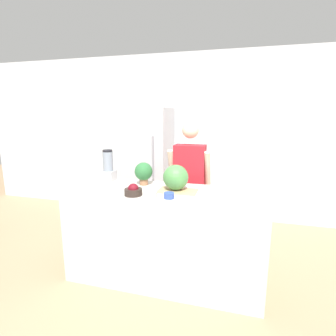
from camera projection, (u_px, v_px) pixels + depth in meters
name	position (u px, v px, depth m)	size (l,w,h in m)	color
ground_plane	(155.00, 298.00, 2.43)	(14.00, 14.00, 0.00)	tan
wall_back	(196.00, 137.00, 4.21)	(8.00, 0.06, 2.60)	silver
counter_island	(167.00, 234.00, 2.74)	(1.92, 0.84, 0.89)	beige
refrigerator	(146.00, 165.00, 4.14)	(0.76, 0.67, 1.76)	#B7B7BC
person	(190.00, 183.00, 3.32)	(0.52, 0.26, 1.58)	gray
cutting_board	(177.00, 191.00, 2.69)	(0.40, 0.23, 0.01)	tan
watermelon	(176.00, 177.00, 2.69)	(0.26, 0.26, 0.26)	#4C8C47
bowl_cherries	(133.00, 191.00, 2.57)	(0.17, 0.17, 0.12)	#2D231E
bowl_cream	(151.00, 193.00, 2.49)	(0.11, 0.11, 0.11)	beige
bowl_small_blue	(169.00, 196.00, 2.47)	(0.10, 0.10, 0.06)	#334C9E
blender	(108.00, 167.00, 3.10)	(0.15, 0.15, 0.37)	#B7B7BC
potted_plant	(144.00, 172.00, 2.92)	(0.20, 0.20, 0.26)	#996647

